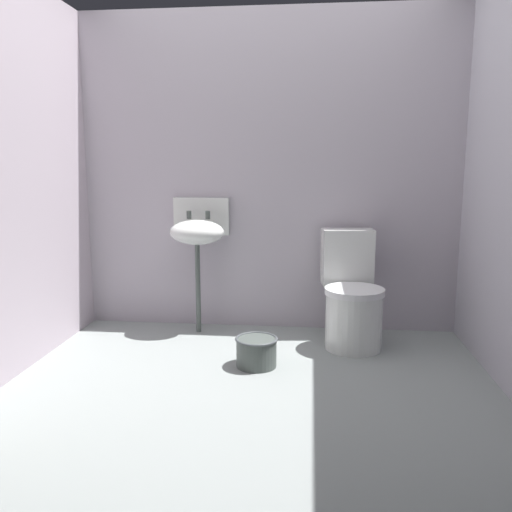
{
  "coord_description": "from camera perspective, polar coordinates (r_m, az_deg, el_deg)",
  "views": [
    {
      "loc": [
        0.33,
        -2.79,
        1.24
      ],
      "look_at": [
        0.0,
        0.28,
        0.7
      ],
      "focal_mm": 37.07,
      "sensor_mm": 36.0,
      "label": 1
    }
  ],
  "objects": [
    {
      "name": "wall_back",
      "position": [
        3.99,
        1.39,
        8.89
      ],
      "size": [
        3.19,
        0.1,
        2.34
      ],
      "primitive_type": "cube",
      "color": "#B1A8B4",
      "rests_on": "ground"
    },
    {
      "name": "bucket",
      "position": [
        3.32,
        -0.02,
        -10.23
      ],
      "size": [
        0.27,
        0.27,
        0.18
      ],
      "color": "#48504B",
      "rests_on": "ground"
    },
    {
      "name": "ground_plane",
      "position": [
        3.08,
        -0.58,
        -14.6
      ],
      "size": [
        3.19,
        2.68,
        0.08
      ],
      "primitive_type": "cube",
      "color": "gray"
    },
    {
      "name": "sink",
      "position": [
        3.88,
        -6.31,
        2.68
      ],
      "size": [
        0.42,
        0.35,
        0.99
      ],
      "color": "#48504B",
      "rests_on": "ground"
    },
    {
      "name": "wall_left",
      "position": [
        3.39,
        -25.74,
        7.73
      ],
      "size": [
        0.1,
        2.48,
        2.34
      ],
      "primitive_type": "cube",
      "color": "#B7A8B4",
      "rests_on": "ground"
    },
    {
      "name": "toilet_near_wall",
      "position": [
        3.7,
        10.28,
        -4.61
      ],
      "size": [
        0.45,
        0.63,
        0.78
      ],
      "rotation": [
        0.0,
        0.0,
        3.26
      ],
      "color": "white",
      "rests_on": "ground"
    }
  ]
}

